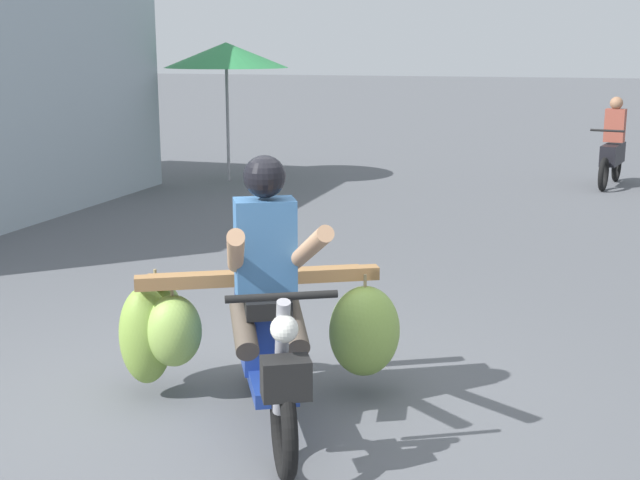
{
  "coord_description": "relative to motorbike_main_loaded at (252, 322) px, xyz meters",
  "views": [
    {
      "loc": [
        1.94,
        -4.32,
        2.16
      ],
      "look_at": [
        0.31,
        0.99,
        0.9
      ],
      "focal_mm": 47.91,
      "sensor_mm": 36.0,
      "label": 1
    }
  ],
  "objects": [
    {
      "name": "market_umbrella_near_shop",
      "position": [
        -3.7,
        8.35,
        1.48
      ],
      "size": [
        2.0,
        2.0,
        2.23
      ],
      "color": "#99999E",
      "rests_on": "ground"
    },
    {
      "name": "motorbike_main_loaded",
      "position": [
        0.0,
        0.0,
        0.0
      ],
      "size": [
        1.82,
        1.73,
        1.58
      ],
      "color": "black",
      "rests_on": "ground"
    },
    {
      "name": "ground_plane",
      "position": [
        -0.12,
        -0.23,
        -0.55
      ],
      "size": [
        120.0,
        120.0,
        0.0
      ],
      "primitive_type": "plane",
      "color": "#56595E"
    },
    {
      "name": "motorbike_distant_ahead_left",
      "position": [
        2.31,
        9.68,
        0.02
      ],
      "size": [
        0.58,
        1.6,
        1.4
      ],
      "color": "black",
      "rests_on": "ground"
    }
  ]
}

